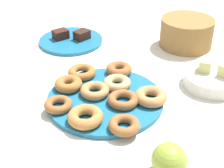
% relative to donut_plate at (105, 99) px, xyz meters
% --- Properties ---
extents(ground_plane, '(2.40, 2.40, 0.00)m').
position_rel_donut_plate_xyz_m(ground_plane, '(0.00, 0.00, -0.01)').
color(ground_plane, beige).
extents(donut_plate, '(0.33, 0.33, 0.01)m').
position_rel_donut_plate_xyz_m(donut_plate, '(0.00, 0.00, 0.00)').
color(donut_plate, '#1E6B93').
rests_on(donut_plate, ground_plane).
extents(donut_0, '(0.11, 0.11, 0.03)m').
position_rel_donut_plate_xyz_m(donut_0, '(-0.11, -0.03, 0.02)').
color(donut_0, '#AD6B33').
rests_on(donut_0, donut_plate).
extents(donut_1, '(0.11, 0.11, 0.02)m').
position_rel_donut_plate_xyz_m(donut_1, '(0.06, 0.01, 0.02)').
color(donut_1, '#995B2D').
rests_on(donut_1, donut_plate).
extents(donut_2, '(0.09, 0.09, 0.03)m').
position_rel_donut_plate_xyz_m(donut_2, '(-0.01, 0.06, 0.02)').
color(donut_2, tan).
rests_on(donut_2, donut_plate).
extents(donut_3, '(0.11, 0.11, 0.03)m').
position_rel_donut_plate_xyz_m(donut_3, '(-0.03, -0.01, 0.02)').
color(donut_3, '#C6844C').
rests_on(donut_3, donut_plate).
extents(donut_4, '(0.11, 0.11, 0.03)m').
position_rel_donut_plate_xyz_m(donut_4, '(0.11, 0.07, 0.02)').
color(donut_4, '#C6844C').
rests_on(donut_4, donut_plate).
extents(donut_5, '(0.11, 0.11, 0.03)m').
position_rel_donut_plate_xyz_m(donut_5, '(-0.13, 0.04, 0.02)').
color(donut_5, '#AD6B33').
rests_on(donut_5, donut_plate).
extents(donut_6, '(0.11, 0.11, 0.02)m').
position_rel_donut_plate_xyz_m(donut_6, '(-0.06, -0.12, 0.02)').
color(donut_6, '#995B2D').
rests_on(donut_6, donut_plate).
extents(donut_7, '(0.13, 0.13, 0.03)m').
position_rel_donut_plate_xyz_m(donut_7, '(0.03, -0.11, 0.02)').
color(donut_7, '#BC7A3D').
rests_on(donut_7, donut_plate).
extents(donut_8, '(0.11, 0.11, 0.03)m').
position_rel_donut_plate_xyz_m(donut_8, '(-0.05, 0.13, 0.02)').
color(donut_8, '#995B2D').
rests_on(donut_8, donut_plate).
extents(donut_9, '(0.11, 0.11, 0.02)m').
position_rel_donut_plate_xyz_m(donut_9, '(0.13, -0.07, 0.02)').
color(donut_9, '#995B2D').
rests_on(donut_9, donut_plate).
extents(cake_plate, '(0.24, 0.24, 0.01)m').
position_rel_donut_plate_xyz_m(cake_plate, '(-0.36, 0.21, -0.00)').
color(cake_plate, '#1E6B93').
rests_on(cake_plate, ground_plane).
extents(brownie_near, '(0.06, 0.06, 0.03)m').
position_rel_donut_plate_xyz_m(brownie_near, '(-0.40, 0.19, 0.02)').
color(brownie_near, '#381E14').
rests_on(brownie_near, cake_plate).
extents(brownie_far, '(0.05, 0.06, 0.03)m').
position_rel_donut_plate_xyz_m(brownie_far, '(-0.33, 0.24, 0.02)').
color(brownie_far, '#381E14').
rests_on(brownie_far, cake_plate).
extents(basket, '(0.27, 0.27, 0.11)m').
position_rel_donut_plate_xyz_m(basket, '(-0.01, 0.47, 0.05)').
color(basket, olive).
rests_on(basket, ground_plane).
extents(fruit_bowl, '(0.17, 0.17, 0.04)m').
position_rel_donut_plate_xyz_m(fruit_bowl, '(0.19, 0.27, 0.01)').
color(fruit_bowl, silver).
rests_on(fruit_bowl, ground_plane).
extents(melon_chunk_left, '(0.05, 0.05, 0.04)m').
position_rel_donut_plate_xyz_m(melon_chunk_left, '(0.16, 0.27, 0.05)').
color(melon_chunk_left, '#DBD67A').
rests_on(melon_chunk_left, fruit_bowl).
extents(apple, '(0.08, 0.08, 0.08)m').
position_rel_donut_plate_xyz_m(apple, '(0.28, -0.12, 0.03)').
color(apple, '#93AD38').
rests_on(apple, ground_plane).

